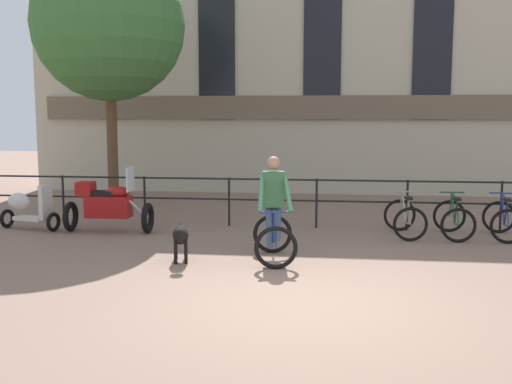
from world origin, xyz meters
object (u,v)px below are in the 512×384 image
parked_bicycle_near_lamp (405,218)px  parked_bicycle_mid_right (504,220)px  parked_motorcycle (108,205)px  dog (180,236)px  parked_bicycle_mid_left (454,219)px  cyclist_with_bike (274,213)px  parked_scooter (28,208)px

parked_bicycle_near_lamp → parked_bicycle_mid_right: (1.87, 0.00, 0.00)m
parked_motorcycle → dog: bearing=-138.1°
dog → parked_bicycle_near_lamp: size_ratio=0.84×
parked_bicycle_near_lamp → parked_bicycle_mid_right: bearing=175.4°
parked_motorcycle → parked_bicycle_mid_left: size_ratio=1.55×
parked_motorcycle → parked_bicycle_mid_left: (6.90, 0.35, -0.20)m
cyclist_with_bike → dog: bearing=-172.1°
dog → parked_scooter: 4.51m
cyclist_with_bike → parked_motorcycle: bearing=144.4°
parked_bicycle_mid_left → parked_bicycle_near_lamp: bearing=1.9°
parked_bicycle_near_lamp → parked_bicycle_mid_left: bearing=175.4°
cyclist_with_bike → parked_motorcycle: size_ratio=0.97×
parked_bicycle_mid_right → parked_scooter: parked_scooter is taller
parked_bicycle_near_lamp → parked_scooter: parked_scooter is taller
parked_bicycle_mid_left → dog: bearing=30.5°
cyclist_with_bike → parked_bicycle_near_lamp: cyclist_with_bike is taller
cyclist_with_bike → parked_bicycle_mid_left: 4.02m
parked_scooter → cyclist_with_bike: bearing=-96.4°
dog → parked_scooter: bearing=134.8°
parked_bicycle_mid_right → parked_bicycle_mid_left: bearing=6.1°
cyclist_with_bike → parked_bicycle_mid_left: size_ratio=1.50×
dog → parked_bicycle_mid_left: 5.48m
parked_bicycle_mid_left → parked_scooter: parked_scooter is taller
parked_bicycle_near_lamp → parked_bicycle_mid_left: same height
dog → cyclist_with_bike: bearing=2.2°
dog → parked_scooter: size_ratio=0.72×
parked_motorcycle → parked_bicycle_mid_right: (7.84, 0.35, -0.20)m
parked_bicycle_near_lamp → cyclist_with_bike: bearing=37.9°
cyclist_with_bike → dog: (-1.48, -0.43, -0.33)m
dog → parked_motorcycle: 3.09m
dog → parked_bicycle_near_lamp: 4.68m
parked_bicycle_mid_left → parked_bicycle_mid_right: 0.94m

